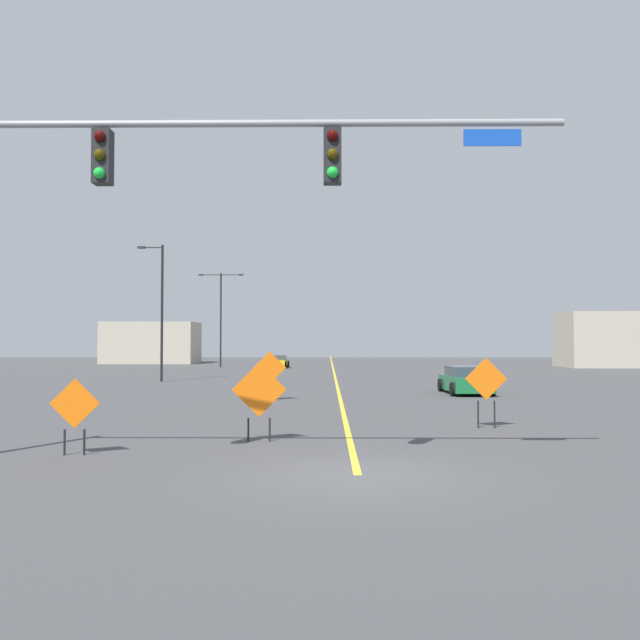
% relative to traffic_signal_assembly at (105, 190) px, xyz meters
% --- Properties ---
extents(ground, '(172.34, 172.34, 0.00)m').
position_rel_traffic_signal_assembly_xyz_m(ground, '(4.82, 0.01, -5.41)').
color(ground, '#444447').
extents(road_centre_stripe, '(0.16, 95.74, 0.01)m').
position_rel_traffic_signal_assembly_xyz_m(road_centre_stripe, '(4.82, 47.89, -5.41)').
color(road_centre_stripe, yellow).
rests_on(road_centre_stripe, ground).
extents(traffic_signal_assembly, '(13.33, 0.44, 7.05)m').
position_rel_traffic_signal_assembly_xyz_m(traffic_signal_assembly, '(0.00, 0.00, 0.00)').
color(traffic_signal_assembly, gray).
rests_on(traffic_signal_assembly, ground).
extents(street_lamp_near_right, '(4.28, 0.24, 8.98)m').
position_rel_traffic_signal_assembly_xyz_m(street_lamp_near_right, '(-5.85, 49.27, -0.10)').
color(street_lamp_near_right, black).
rests_on(street_lamp_near_right, ground).
extents(street_lamp_far_right, '(1.63, 0.24, 8.53)m').
position_rel_traffic_signal_assembly_xyz_m(street_lamp_far_right, '(-6.17, 28.08, -0.75)').
color(street_lamp_far_right, black).
rests_on(street_lamp_far_right, ground).
extents(construction_sign_right_shoulder, '(1.10, 0.11, 1.69)m').
position_rel_traffic_signal_assembly_xyz_m(construction_sign_right_shoulder, '(-1.36, 2.11, -4.36)').
color(construction_sign_right_shoulder, orange).
rests_on(construction_sign_right_shoulder, ground).
extents(construction_sign_median_far, '(1.40, 0.16, 2.09)m').
position_rel_traffic_signal_assembly_xyz_m(construction_sign_median_far, '(1.81, 15.33, -4.11)').
color(construction_sign_median_far, orange).
rests_on(construction_sign_median_far, ground).
extents(construction_sign_median_near, '(1.37, 0.24, 1.99)m').
position_rel_traffic_signal_assembly_xyz_m(construction_sign_median_near, '(2.53, 4.08, -4.18)').
color(construction_sign_median_near, orange).
rests_on(construction_sign_median_near, ground).
extents(construction_sign_left_shoulder, '(1.22, 0.06, 2.03)m').
position_rel_traffic_signal_assembly_xyz_m(construction_sign_left_shoulder, '(8.88, 6.69, -4.11)').
color(construction_sign_left_shoulder, orange).
rests_on(construction_sign_left_shoulder, ground).
extents(car_green_distant, '(2.07, 4.08, 1.32)m').
position_rel_traffic_signal_assembly_xyz_m(car_green_distant, '(10.86, 18.82, -4.77)').
color(car_green_distant, '#196B38').
rests_on(car_green_distant, ground).
extents(car_yellow_far, '(2.13, 4.00, 1.20)m').
position_rel_traffic_signal_assembly_xyz_m(car_yellow_far, '(-0.42, 48.53, -4.83)').
color(car_yellow_far, gold).
rests_on(car_yellow_far, ground).
extents(roadside_building_east, '(8.02, 5.85, 5.28)m').
position_rel_traffic_signal_assembly_xyz_m(roadside_building_east, '(31.00, 50.57, -2.77)').
color(roadside_building_east, '#B2A893').
rests_on(roadside_building_east, ground).
extents(roadside_building_west, '(10.11, 6.20, 4.63)m').
position_rel_traffic_signal_assembly_xyz_m(roadside_building_west, '(-15.56, 60.83, -3.10)').
color(roadside_building_west, '#B2A893').
rests_on(roadside_building_west, ground).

